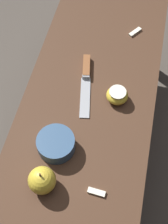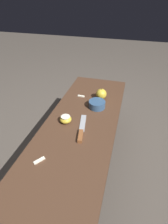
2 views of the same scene
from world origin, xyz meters
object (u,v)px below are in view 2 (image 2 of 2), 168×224
object	(u,v)px
wooden_bench	(81,129)
knife	(81,132)
apple_whole	(101,94)
bowl	(97,104)
apple_cut	(66,119)

from	to	relation	value
wooden_bench	knife	xyz separation A→B (m)	(-0.10, -0.03, 0.07)
apple_whole	bowl	world-z (taller)	apple_whole
bowl	apple_whole	bearing A→B (deg)	-2.60
wooden_bench	apple_cut	xyz separation A→B (m)	(-0.03, 0.09, 0.08)
wooden_bench	knife	world-z (taller)	knife
wooden_bench	apple_cut	size ratio (longest dim) A/B	17.66
knife	bowl	xyz separation A→B (m)	(0.28, -0.03, 0.02)
apple_cut	bowl	xyz separation A→B (m)	(0.21, -0.15, 0.00)
apple_whole	bowl	bearing A→B (deg)	177.40
knife	bowl	bearing A→B (deg)	-16.67
wooden_bench	knife	distance (m)	0.12
knife	apple_cut	world-z (taller)	apple_cut
wooden_bench	bowl	xyz separation A→B (m)	(0.18, -0.06, 0.08)
apple_whole	wooden_bench	bearing A→B (deg)	167.97
apple_whole	apple_cut	bearing A→B (deg)	155.13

